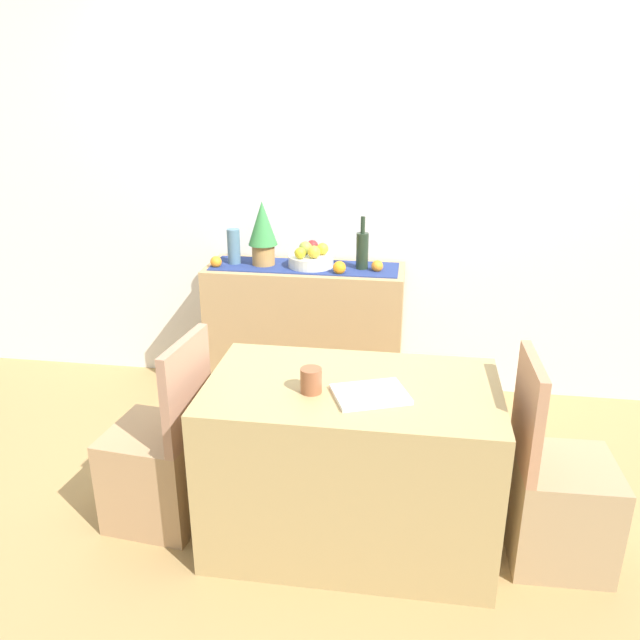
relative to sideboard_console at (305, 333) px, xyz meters
name	(u,v)px	position (x,y,z in m)	size (l,w,h in m)	color
ground_plane	(318,482)	(0.22, -0.92, -0.44)	(6.40, 6.40, 0.02)	#A4814F
room_wall_rear	(348,177)	(0.22, 0.26, 0.92)	(6.40, 0.06, 2.70)	silver
sideboard_console	(305,333)	(0.00, 0.00, 0.00)	(1.18, 0.42, 0.85)	tan
table_runner	(305,267)	(0.00, 0.00, 0.43)	(1.11, 0.32, 0.01)	navy
fruit_bowl	(311,261)	(0.04, 0.00, 0.46)	(0.27, 0.27, 0.06)	silver
apple_rear	(305,248)	(0.00, 0.03, 0.54)	(0.08, 0.08, 0.08)	olive
apple_front	(314,252)	(0.06, -0.05, 0.53)	(0.07, 0.07, 0.07)	gold
apple_left	(322,249)	(0.10, 0.04, 0.53)	(0.07, 0.07, 0.07)	gold
apple_right	(300,253)	(-0.01, -0.07, 0.53)	(0.07, 0.07, 0.07)	gold
apple_upper	(312,246)	(0.03, 0.09, 0.53)	(0.07, 0.07, 0.07)	red
wine_bottle	(362,250)	(0.34, 0.00, 0.54)	(0.07, 0.07, 0.31)	#202F20
ceramic_vase	(234,247)	(-0.43, 0.00, 0.53)	(0.08, 0.08, 0.21)	slate
potted_plant	(263,231)	(-0.25, 0.00, 0.64)	(0.17, 0.17, 0.39)	#AC7C42
orange_loose_far	(377,266)	(0.43, -0.04, 0.46)	(0.07, 0.07, 0.07)	orange
orange_loose_near_bowl	(339,268)	(0.22, -0.11, 0.46)	(0.08, 0.08, 0.08)	orange
orange_loose_mid	(216,262)	(-0.52, -0.09, 0.46)	(0.07, 0.07, 0.07)	orange
dining_table	(351,463)	(0.42, -1.29, -0.06)	(1.20, 0.70, 0.74)	tan
open_book	(370,394)	(0.50, -1.38, 0.32)	(0.28, 0.21, 0.02)	white
coffee_cup	(311,380)	(0.26, -1.37, 0.37)	(0.09, 0.09, 0.10)	brown
chair_near_window	(160,466)	(-0.44, -1.29, -0.16)	(0.44, 0.44, 0.90)	tan
chair_by_corner	(557,502)	(1.28, -1.29, -0.16)	(0.41, 0.41, 0.90)	tan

